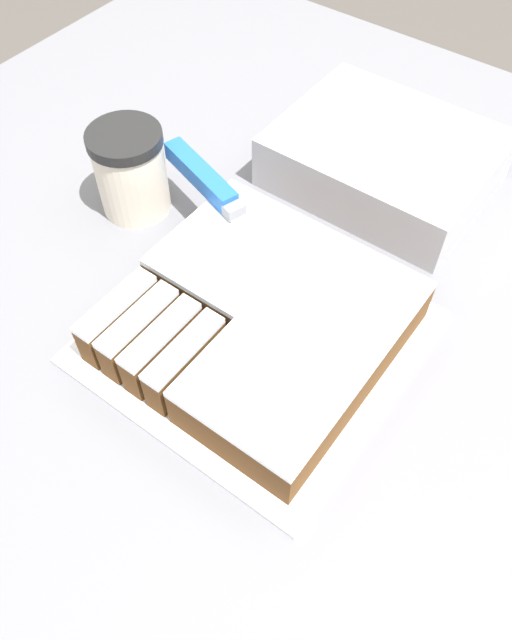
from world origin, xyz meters
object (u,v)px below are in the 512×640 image
at_px(cake, 262,319).
at_px(storage_box, 384,159).
at_px(knife, 215,191).
at_px(cake_board, 256,337).
at_px(coffee_cup, 131,171).

xyz_separation_m(cake, storage_box, (-0.02, 0.30, 0.00)).
bearing_deg(cake, storage_box, 94.68).
height_order(knife, storage_box, knife).
relative_size(cake, knife, 0.85).
xyz_separation_m(cake_board, storage_box, (-0.02, 0.30, 0.03)).
height_order(cake, coffee_cup, coffee_cup).
bearing_deg(storage_box, cake_board, -86.20).
distance_m(cake_board, cake, 0.03).
relative_size(cake, coffee_cup, 2.42).
bearing_deg(storage_box, coffee_cup, -134.95).
height_order(cake, storage_box, storage_box).
bearing_deg(storage_box, cake, -85.32).
relative_size(cake, storage_box, 1.02).
relative_size(knife, coffee_cup, 2.87).
relative_size(cake_board, knife, 0.97).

